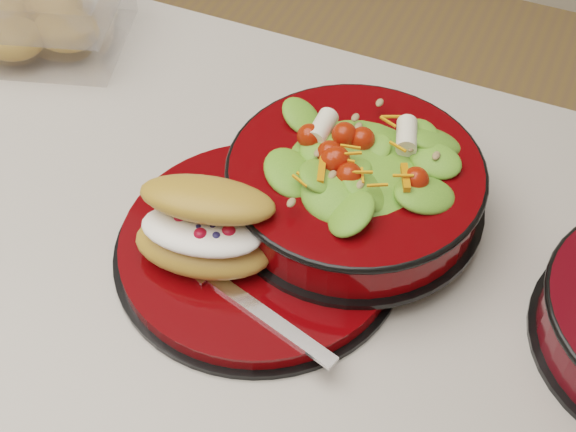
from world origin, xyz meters
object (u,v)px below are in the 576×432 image
at_px(dinner_plate, 260,247).
at_px(croissant, 205,227).
at_px(pastry_box, 29,10).
at_px(salad_bowl, 356,176).
at_px(fork, 245,301).

distance_m(dinner_plate, croissant, 0.07).
relative_size(dinner_plate, pastry_box, 1.09).
xyz_separation_m(dinner_plate, salad_bowl, (0.06, 0.08, 0.05)).
bearing_deg(croissant, fork, -43.97).
height_order(croissant, fork, croissant).
height_order(croissant, pastry_box, pastry_box).
distance_m(croissant, pastry_box, 0.41).
bearing_deg(dinner_plate, croissant, -137.66).
xyz_separation_m(salad_bowl, pastry_box, (-0.45, 0.11, -0.01)).
bearing_deg(pastry_box, croissant, -50.09).
bearing_deg(dinner_plate, fork, -75.43).
bearing_deg(salad_bowl, pastry_box, 165.63).
height_order(salad_bowl, fork, salad_bowl).
bearing_deg(salad_bowl, dinner_plate, -129.23).
xyz_separation_m(croissant, fork, (0.05, -0.03, -0.03)).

